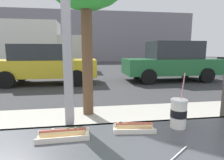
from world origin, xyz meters
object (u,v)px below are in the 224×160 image
at_px(parked_car_green, 171,61).
at_px(box_truck, 28,45).
at_px(soda_cup_left, 179,113).
at_px(hotdog_tray_near, 63,134).
at_px(hotdog_tray_far, 134,127).
at_px(parked_car_yellow, 45,64).

height_order(parked_car_green, box_truck, box_truck).
xyz_separation_m(soda_cup_left, box_truck, (-4.23, 12.14, 0.73)).
relative_size(soda_cup_left, hotdog_tray_near, 1.21).
distance_m(soda_cup_left, hotdog_tray_far, 0.28).
xyz_separation_m(parked_car_green, box_truck, (-7.60, 5.16, 0.85)).
height_order(soda_cup_left, box_truck, box_truck).
distance_m(hotdog_tray_near, parked_car_yellow, 7.18).
distance_m(parked_car_yellow, parked_car_green, 5.54).
xyz_separation_m(hotdog_tray_far, box_truck, (-3.96, 12.15, 0.79)).
height_order(hotdog_tray_near, parked_car_green, parked_car_green).
relative_size(hotdog_tray_near, parked_car_green, 0.06).
xyz_separation_m(soda_cup_left, parked_car_green, (3.37, 6.98, -0.12)).
bearing_deg(hotdog_tray_near, box_truck, 106.34).
bearing_deg(hotdog_tray_near, hotdog_tray_far, 4.27).
xyz_separation_m(hotdog_tray_near, hotdog_tray_far, (0.39, 0.03, 0.00)).
bearing_deg(box_truck, soda_cup_left, -70.80).
xyz_separation_m(hotdog_tray_near, parked_car_green, (4.03, 7.02, -0.06)).
height_order(hotdog_tray_near, box_truck, box_truck).
relative_size(soda_cup_left, hotdog_tray_far, 1.36).
relative_size(parked_car_yellow, box_truck, 0.58).
distance_m(soda_cup_left, parked_car_green, 7.75).
relative_size(parked_car_green, box_truck, 0.59).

